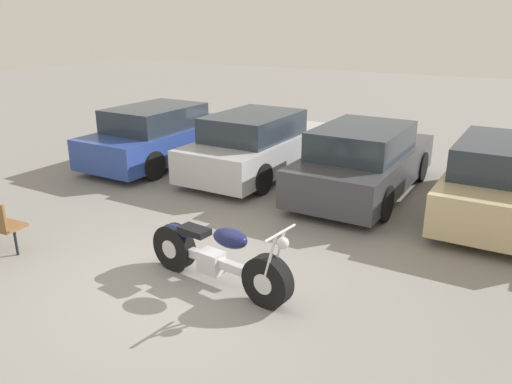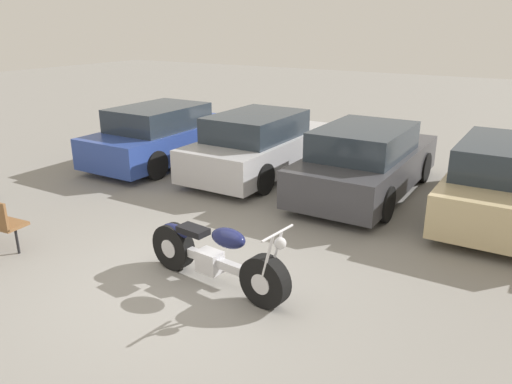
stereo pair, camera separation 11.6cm
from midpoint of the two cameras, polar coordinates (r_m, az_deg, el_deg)
The scene contains 6 objects.
ground_plane at distance 6.99m, azimuth -8.77°, elevation -10.50°, with size 60.00×60.00×0.00m, color gray.
motorcycle at distance 6.76m, azimuth -5.08°, elevation -7.40°, with size 2.33×0.71×1.06m.
parked_car_blue at distance 12.86m, azimuth -11.00°, elevation 6.37°, with size 1.87×4.42×1.44m.
parked_car_silver at distance 11.65m, azimuth -0.05°, elevation 5.42°, with size 1.87×4.42×1.44m.
parked_car_dark_grey at distance 10.48m, azimuth 11.92°, elevation 3.45°, with size 1.87×4.42×1.44m.
parked_car_champagne at distance 10.07m, azimuth 26.12°, elevation 1.24°, with size 1.87×4.42×1.44m.
Camera 1 is at (3.90, -4.67, 3.42)m, focal length 35.00 mm.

